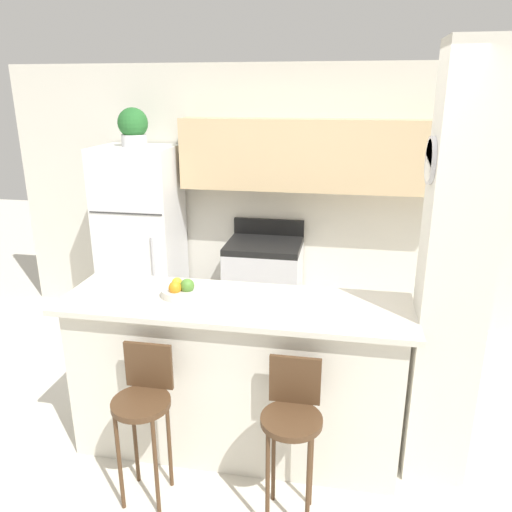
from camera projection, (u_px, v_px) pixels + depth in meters
The scene contains 11 objects.
ground_plane at pixel (237, 445), 3.40m from camera, with size 14.00×14.00×0.00m, color beige.
wall_back at pixel (294, 182), 4.84m from camera, with size 5.60×0.38×2.55m.
pillar_right at pixel (453, 280), 2.81m from camera, with size 0.38×0.32×2.55m.
counter_bar at pixel (236, 376), 3.23m from camera, with size 2.17×0.67×1.07m.
refrigerator at pixel (141, 238), 4.99m from camera, with size 0.75×0.65×1.80m.
stove_range at pixel (264, 286), 4.93m from camera, with size 0.71×0.63×1.07m.
bar_stool_left at pixel (144, 403), 2.81m from camera, with size 0.33×0.33×0.94m.
bar_stool_right at pixel (292, 420), 2.67m from camera, with size 0.33×0.33×0.94m.
potted_plant_on_fridge at pixel (133, 127), 4.65m from camera, with size 0.28×0.28×0.35m.
fruit_bowl at pixel (181, 290), 3.12m from camera, with size 0.24×0.24×0.12m.
trash_bin at pixel (195, 316), 4.91m from camera, with size 0.28×0.28×0.38m.
Camera 1 is at (0.63, -2.75, 2.29)m, focal length 35.00 mm.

